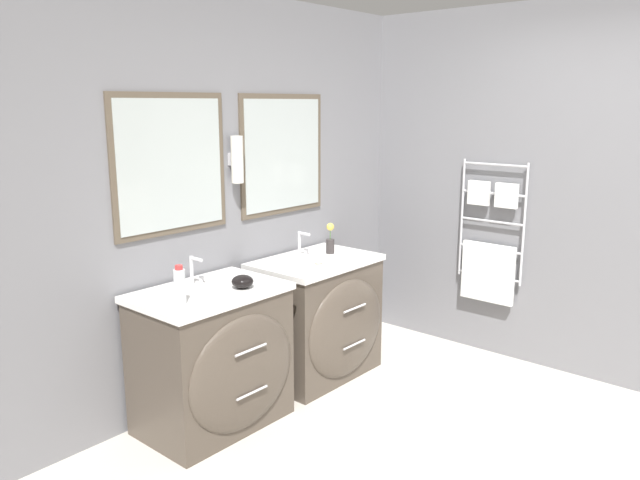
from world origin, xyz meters
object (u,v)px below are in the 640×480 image
vanity_left (216,358)px  vanity_right (320,317)px  amenity_bowl (243,282)px  toiletry_bottle (180,286)px  flower_vase (330,240)px

vanity_left → vanity_right: same height
vanity_left → amenity_bowl: bearing=-31.6°
vanity_right → amenity_bowl: size_ratio=6.69×
vanity_right → amenity_bowl: 0.93m
vanity_right → toiletry_bottle: (-1.22, -0.06, 0.52)m
vanity_left → vanity_right: bearing=0.0°
vanity_left → flower_vase: (1.15, 0.07, 0.51)m
toiletry_bottle → vanity_right: bearing=2.7°
amenity_bowl → flower_vase: (1.00, 0.16, 0.06)m
vanity_right → toiletry_bottle: toiletry_bottle is taller
vanity_left → amenity_bowl: (0.15, -0.09, 0.46)m
vanity_right → toiletry_bottle: 1.33m
flower_vase → vanity_right: bearing=-160.5°
toiletry_bottle → flower_vase: bearing=5.2°
vanity_left → flower_vase: bearing=3.5°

